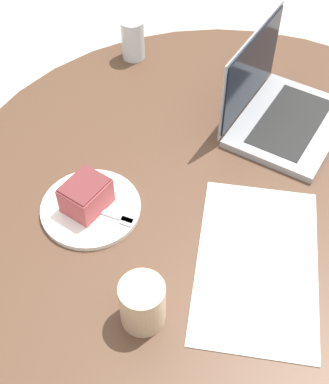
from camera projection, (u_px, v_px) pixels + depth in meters
The scene contains 9 objects.
ground_plane at pixel (213, 341), 1.73m from camera, with size 12.00×12.00×0.00m, color #B7AD9E.
dining_table at pixel (232, 228), 1.26m from camera, with size 1.31×1.31×0.73m.
paper_document at pixel (257, 263), 1.06m from camera, with size 0.40×0.25×0.00m.
plate at pixel (91, 208), 1.15m from camera, with size 0.22×0.22×0.01m.
cake_slice at pixel (86, 195), 1.12m from camera, with size 0.12×0.11×0.07m.
fork at pixel (105, 212), 1.13m from camera, with size 0.05×0.17×0.00m.
coffee_glass at pixel (142, 303), 0.95m from camera, with size 0.08×0.08×0.10m.
water_glass at pixel (133, 39), 1.46m from camera, with size 0.06×0.06×0.11m.
laptop at pixel (280, 110), 1.30m from camera, with size 0.37×0.33×0.23m.
Camera 1 is at (-0.76, 0.01, 1.63)m, focal length 50.00 mm.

